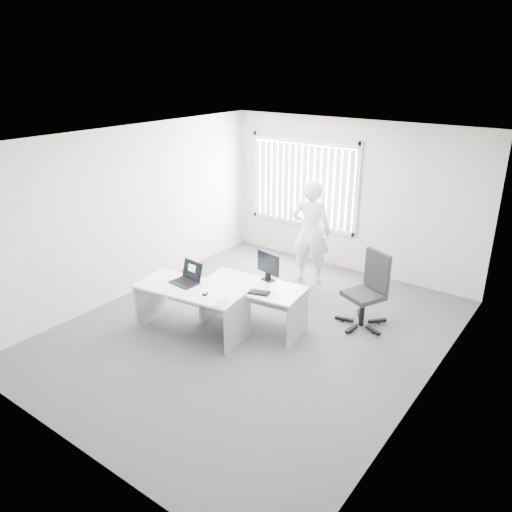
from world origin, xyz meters
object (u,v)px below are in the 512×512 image
Objects in this scene: office_chair at (366,303)px; laptop at (184,274)px; desk_far at (253,297)px; desk_near at (191,300)px; monitor at (268,266)px; person at (311,232)px.

office_chair is 2.98× the size of laptop.
desk_far is 1.70m from office_chair.
office_chair is at bearing 32.96° from desk_near.
monitor reaches higher than desk_far.
desk_far is (0.63, 0.64, -0.03)m from desk_near.
laptop is (-0.16, 0.03, 0.35)m from desk_near.
desk_far is 3.61× the size of monitor.
laptop is 0.88× the size of monitor.
monitor is (0.86, 0.89, 0.03)m from laptop.
laptop reaches higher than desk_far.
desk_far is 4.10× the size of laptop.
office_chair is (1.32, 1.06, -0.14)m from desk_far.
person is at bearing 88.10° from desk_far.
laptop is at bearing -122.49° from monitor.
office_chair is 0.62× the size of person.
desk_near is 0.90× the size of person.
laptop is 1.24m from monitor.
person is 4.27× the size of monitor.
laptop is at bearing 161.43° from desk_near.
laptop is at bearing -117.60° from office_chair.
desk_near is at bearing -141.80° from desk_far.
monitor is at bearing 68.20° from desk_far.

